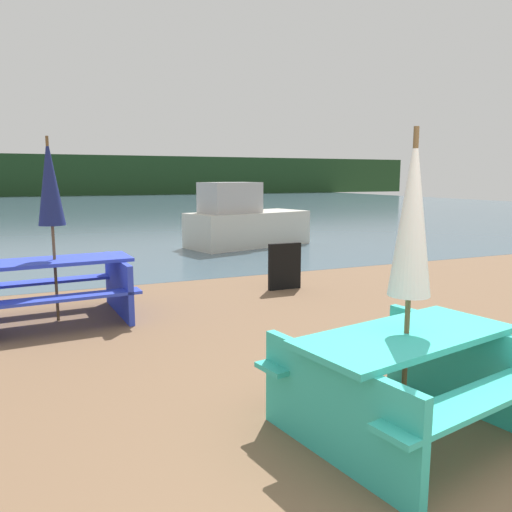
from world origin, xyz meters
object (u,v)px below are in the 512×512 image
object	(u,v)px
picnic_table_teal	(405,372)
boat	(244,222)
umbrella_white	(412,215)
umbrella_navy	(50,182)
picnic_table_blue	(56,284)
signboard	(285,266)

from	to	relation	value
picnic_table_teal	boat	distance (m)	9.81
umbrella_white	boat	size ratio (longest dim) A/B	0.61
umbrella_navy	boat	distance (m)	7.35
boat	umbrella_navy	bearing A→B (deg)	-146.01
umbrella_navy	picnic_table_teal	bearing A→B (deg)	-61.16
picnic_table_blue	boat	size ratio (longest dim) A/B	0.56
picnic_table_teal	umbrella_navy	distance (m)	4.69
picnic_table_blue	umbrella_navy	size ratio (longest dim) A/B	0.84
boat	signboard	xyz separation A→B (m)	(-1.29, -5.02, -0.25)
umbrella_navy	picnic_table_blue	bearing A→B (deg)	116.57
picnic_table_blue	umbrella_white	world-z (taller)	umbrella_white
boat	umbrella_white	bearing A→B (deg)	-120.48
picnic_table_teal	signboard	size ratio (longest dim) A/B	2.46
umbrella_navy	boat	xyz separation A→B (m)	(4.72, 5.51, -1.11)
boat	picnic_table_teal	bearing A→B (deg)	-120.48
picnic_table_blue	boat	world-z (taller)	boat
umbrella_navy	boat	size ratio (longest dim) A/B	0.66
picnic_table_teal	umbrella_white	distance (m)	1.10
signboard	boat	bearing A→B (deg)	75.54
picnic_table_blue	signboard	size ratio (longest dim) A/B	2.56
umbrella_white	signboard	world-z (taller)	umbrella_white
umbrella_white	boat	bearing A→B (deg)	74.94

